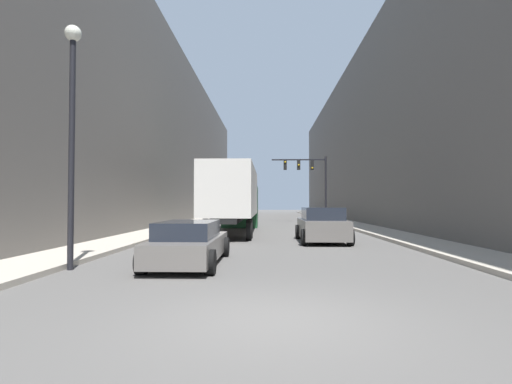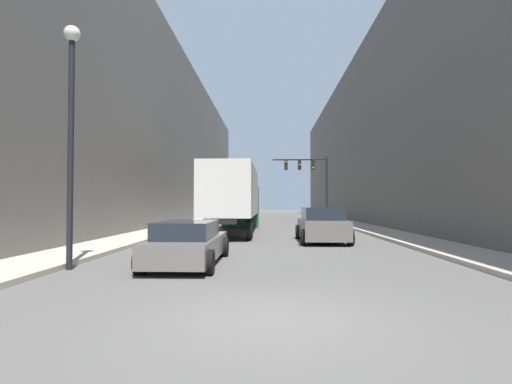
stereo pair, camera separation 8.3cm
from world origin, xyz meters
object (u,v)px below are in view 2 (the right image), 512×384
at_px(semi_truck, 235,197).
at_px(traffic_signal_gantry, 312,176).
at_px(street_lamp, 71,112).
at_px(suv_car, 322,225).
at_px(sedan_car, 188,243).

bearing_deg(semi_truck, traffic_signal_gantry, 64.76).
distance_m(semi_truck, street_lamp, 14.51).
relative_size(semi_truck, traffic_signal_gantry, 2.13).
distance_m(traffic_signal_gantry, street_lamp, 28.64).
xyz_separation_m(suv_car, traffic_signal_gantry, (1.61, 19.10, 3.62)).
bearing_deg(street_lamp, traffic_signal_gantry, 70.78).
relative_size(semi_truck, sedan_car, 2.76).
height_order(traffic_signal_gantry, street_lamp, street_lamp).
relative_size(semi_truck, street_lamp, 1.99).
height_order(semi_truck, sedan_car, semi_truck).
xyz_separation_m(sedan_car, street_lamp, (-3.01, -1.08, 3.66)).
xyz_separation_m(suv_car, street_lamp, (-7.82, -7.94, 3.51)).
xyz_separation_m(traffic_signal_gantry, street_lamp, (-9.43, -27.04, -0.11)).
distance_m(semi_truck, suv_car, 7.69).
distance_m(sedan_car, suv_car, 8.38).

